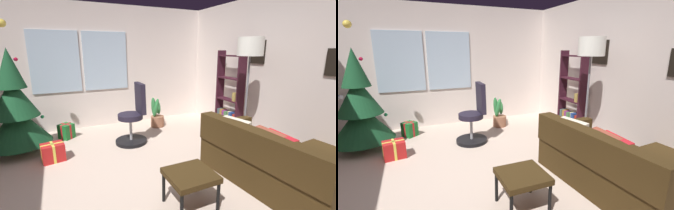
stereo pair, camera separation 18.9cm
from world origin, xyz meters
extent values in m
cube|color=beige|center=(0.00, 0.00, -0.05)|extent=(4.83, 5.35, 0.10)
cube|color=silver|center=(0.00, 2.72, 1.28)|extent=(4.83, 0.10, 2.56)
cube|color=silver|center=(-0.85, 2.66, 1.41)|extent=(0.90, 0.03, 1.20)
cube|color=silver|center=(0.12, 2.66, 1.41)|extent=(0.90, 0.03, 1.20)
cube|color=silver|center=(2.47, 0.00, 1.28)|extent=(0.10, 5.35, 2.56)
cube|color=black|center=(2.41, 0.70, 1.60)|extent=(0.02, 0.34, 0.40)
cube|color=#362610|center=(1.50, -0.57, 0.20)|extent=(1.02, 1.82, 0.40)
cube|color=#362610|center=(1.13, -0.59, 0.58)|extent=(0.33, 1.77, 0.37)
cube|color=#362610|center=(1.44, 0.24, 0.50)|extent=(0.91, 0.20, 0.20)
cube|color=red|center=(1.26, -0.81, 0.57)|extent=(0.21, 0.42, 0.41)
cube|color=beige|center=(1.22, -0.18, 0.57)|extent=(0.25, 0.43, 0.41)
cube|color=brown|center=(1.25, -0.69, 0.57)|extent=(0.20, 0.41, 0.41)
cube|color=#362610|center=(0.31, -0.54, 0.38)|extent=(0.49, 0.47, 0.06)
cylinder|color=black|center=(0.09, -0.74, 0.17)|extent=(0.04, 0.04, 0.35)
cylinder|color=black|center=(0.52, -0.74, 0.17)|extent=(0.04, 0.04, 0.35)
cylinder|color=black|center=(0.09, -0.33, 0.17)|extent=(0.04, 0.04, 0.35)
cylinder|color=black|center=(0.52, -0.33, 0.17)|extent=(0.04, 0.04, 0.35)
cylinder|color=#4C331E|center=(-1.49, 1.83, 0.08)|extent=(0.12, 0.12, 0.16)
cone|color=#154525|center=(-1.49, 1.83, 0.47)|extent=(0.96, 0.96, 0.62)
cone|color=#154525|center=(-1.49, 1.83, 0.92)|extent=(0.69, 0.69, 0.62)
cone|color=#154525|center=(-1.49, 1.83, 1.38)|extent=(0.42, 0.42, 0.62)
sphere|color=red|center=(-1.48, 2.04, 1.12)|extent=(0.05, 0.05, 0.05)
sphere|color=#1E8C4C|center=(-1.14, 1.88, 0.55)|extent=(0.06, 0.06, 0.06)
sphere|color=#B21433|center=(-1.39, 1.90, 1.50)|extent=(0.06, 0.06, 0.06)
sphere|color=#F2D14C|center=(-1.49, 1.83, 2.02)|extent=(0.12, 0.12, 0.12)
cube|color=red|center=(-1.02, 1.28, 0.13)|extent=(0.35, 0.30, 0.27)
cube|color=#EAD84C|center=(-1.02, 1.28, 0.13)|extent=(0.32, 0.09, 0.27)
cube|color=#EAD84C|center=(-1.02, 1.28, 0.13)|extent=(0.08, 0.26, 0.27)
cube|color=#1E722D|center=(-0.79, 2.17, 0.14)|extent=(0.31, 0.32, 0.28)
cube|color=red|center=(-0.79, 2.17, 0.14)|extent=(0.20, 0.17, 0.29)
cube|color=red|center=(-0.79, 2.17, 0.14)|extent=(0.18, 0.21, 0.29)
cylinder|color=black|center=(0.26, 1.43, 0.03)|extent=(0.56, 0.56, 0.06)
cylinder|color=#B2B2B7|center=(0.26, 1.43, 0.28)|extent=(0.05, 0.05, 0.44)
cylinder|color=black|center=(0.26, 1.43, 0.50)|extent=(0.44, 0.44, 0.09)
cube|color=black|center=(0.45, 1.43, 0.81)|extent=(0.10, 0.40, 0.53)
cube|color=#32121D|center=(2.20, 0.82, 0.82)|extent=(0.18, 0.04, 1.63)
cube|color=#32121D|center=(2.20, 1.42, 0.82)|extent=(0.18, 0.04, 1.63)
cube|color=#32121D|center=(2.20, 1.12, 0.25)|extent=(0.18, 0.56, 0.02)
cube|color=#32121D|center=(2.20, 1.12, 0.68)|extent=(0.18, 0.56, 0.02)
cube|color=#32121D|center=(2.20, 1.12, 1.10)|extent=(0.18, 0.56, 0.02)
cube|color=#32121D|center=(2.20, 1.12, 1.53)|extent=(0.18, 0.56, 0.02)
cube|color=#9F2417|center=(2.22, 0.92, 0.34)|extent=(0.14, 0.08, 0.16)
cube|color=navy|center=(2.20, 0.99, 0.36)|extent=(0.17, 0.07, 0.19)
cube|color=beige|center=(2.22, 1.06, 0.36)|extent=(0.13, 0.06, 0.19)
cube|color=#3F6D3E|center=(2.21, 1.15, 0.35)|extent=(0.15, 0.08, 0.17)
cube|color=#79286D|center=(2.22, 1.24, 0.35)|extent=(0.13, 0.07, 0.17)
cube|color=#AA792F|center=(2.22, 1.30, 0.35)|extent=(0.14, 0.05, 0.18)
cube|color=#43585C|center=(2.20, 1.35, 0.35)|extent=(0.17, 0.04, 0.19)
cube|color=olive|center=(2.20, 0.92, 0.77)|extent=(0.17, 0.07, 0.16)
cylinder|color=slate|center=(1.86, 0.33, 0.01)|extent=(0.28, 0.28, 0.03)
cylinder|color=slate|center=(1.86, 0.33, 0.79)|extent=(0.03, 0.03, 1.52)
cylinder|color=white|center=(1.86, 0.33, 1.69)|extent=(0.39, 0.39, 0.28)
cylinder|color=#955F44|center=(1.04, 2.06, 0.11)|extent=(0.28, 0.28, 0.23)
ellipsoid|color=#2E7B3E|center=(1.01, 2.12, 0.39)|extent=(0.15, 0.17, 0.33)
ellipsoid|color=#2E7B3E|center=(1.00, 2.03, 0.43)|extent=(0.22, 0.19, 0.43)
ellipsoid|color=#2E7B3E|center=(0.96, 2.06, 0.45)|extent=(0.15, 0.16, 0.45)
ellipsoid|color=#2E7B3E|center=(1.13, 2.21, 0.37)|extent=(0.14, 0.16, 0.30)
camera|label=1|loc=(-0.84, -2.39, 1.66)|focal=24.67mm
camera|label=2|loc=(-0.67, -2.46, 1.66)|focal=24.67mm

